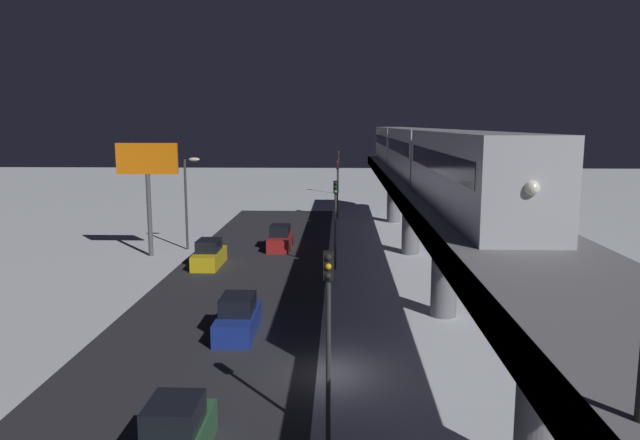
{
  "coord_description": "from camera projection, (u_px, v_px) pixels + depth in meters",
  "views": [
    {
      "loc": [
        -0.82,
        23.96,
        10.34
      ],
      "look_at": [
        0.85,
        -24.22,
        2.67
      ],
      "focal_mm": 33.89,
      "sensor_mm": 36.0,
      "label": 1
    }
  ],
  "objects": [
    {
      "name": "ground_plane",
      "position": [
        320.0,
        373.0,
        25.3
      ],
      "size": [
        240.0,
        240.0,
        0.0
      ],
      "primitive_type": "plane",
      "color": "silver"
    },
    {
      "name": "traffic_light_mid",
      "position": [
        335.0,
        212.0,
        42.77
      ],
      "size": [
        0.32,
        0.44,
        6.4
      ],
      "color": "#2D2D2D",
      "rests_on": "ground_plane"
    },
    {
      "name": "traffic_light_distant",
      "position": [
        338.0,
        166.0,
        89.89
      ],
      "size": [
        0.32,
        0.44,
        6.4
      ],
      "color": "#2D2D2D",
      "rests_on": "ground_plane"
    },
    {
      "name": "sedan_red",
      "position": [
        280.0,
        239.0,
        50.66
      ],
      "size": [
        1.91,
        4.77,
        1.97
      ],
      "rotation": [
        0.0,
        0.0,
        3.14
      ],
      "color": "#A51E1E",
      "rests_on": "ground_plane"
    },
    {
      "name": "avenue_asphalt",
      "position": [
        187.0,
        371.0,
        25.5
      ],
      "size": [
        11.0,
        95.78,
        0.01
      ],
      "primitive_type": "cube",
      "color": "#28282D",
      "rests_on": "ground_plane"
    },
    {
      "name": "street_lamp_far",
      "position": [
        188.0,
        192.0,
        49.62
      ],
      "size": [
        1.35,
        0.44,
        7.65
      ],
      "color": "#38383D",
      "rests_on": "ground_plane"
    },
    {
      "name": "elevated_railway",
      "position": [
        478.0,
        240.0,
        24.18
      ],
      "size": [
        5.0,
        95.78,
        6.61
      ],
      "color": "slate",
      "rests_on": "ground_plane"
    },
    {
      "name": "commercial_billboard",
      "position": [
        147.0,
        170.0,
        46.84
      ],
      "size": [
        4.8,
        0.36,
        8.9
      ],
      "color": "#4C4C51",
      "rests_on": "ground_plane"
    },
    {
      "name": "traffic_light_near",
      "position": [
        328.0,
        319.0,
        19.21
      ],
      "size": [
        0.32,
        0.44,
        6.4
      ],
      "color": "#2D2D2D",
      "rests_on": "ground_plane"
    },
    {
      "name": "sedan_blue",
      "position": [
        238.0,
        318.0,
        29.95
      ],
      "size": [
        1.8,
        4.47,
        1.97
      ],
      "rotation": [
        0.0,
        0.0,
        3.14
      ],
      "color": "navy",
      "rests_on": "ground_plane"
    },
    {
      "name": "subway_train",
      "position": [
        416.0,
        150.0,
        45.02
      ],
      "size": [
        2.94,
        55.47,
        3.4
      ],
      "color": "#B7BABF",
      "rests_on": "elevated_railway"
    },
    {
      "name": "sedan_yellow",
      "position": [
        209.0,
        255.0,
        44.4
      ],
      "size": [
        1.8,
        4.57,
        1.97
      ],
      "color": "gold",
      "rests_on": "ground_plane"
    },
    {
      "name": "traffic_light_far",
      "position": [
        337.0,
        181.0,
        66.33
      ],
      "size": [
        0.32,
        0.44,
        6.4
      ],
      "color": "#2D2D2D",
      "rests_on": "ground_plane"
    },
    {
      "name": "sedan_green",
      "position": [
        175.0,
        437.0,
        18.58
      ],
      "size": [
        1.8,
        4.11,
        1.97
      ],
      "rotation": [
        0.0,
        0.0,
        3.14
      ],
      "color": "#2D6038",
      "rests_on": "ground_plane"
    }
  ]
}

